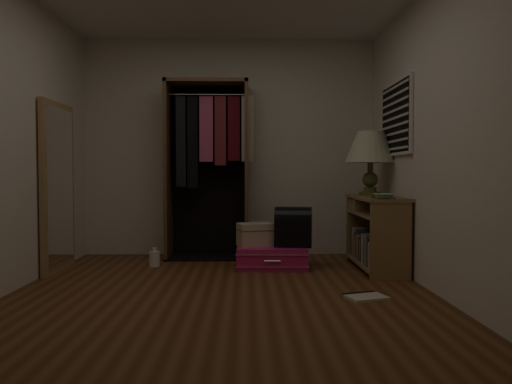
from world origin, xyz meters
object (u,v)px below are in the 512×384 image
(console_bookshelf, at_px, (375,231))
(black_bag, at_px, (293,226))
(train_case, at_px, (255,234))
(floor_mirror, at_px, (58,187))
(open_wardrobe, at_px, (210,154))
(pink_suitcase, at_px, (272,257))
(table_lamp, at_px, (370,149))
(white_jug, at_px, (155,258))

(console_bookshelf, relative_size, black_bag, 2.70)
(console_bookshelf, height_order, train_case, console_bookshelf)
(floor_mirror, xyz_separation_m, black_bag, (2.40, 0.10, -0.41))
(console_bookshelf, relative_size, open_wardrobe, 0.55)
(pink_suitcase, bearing_deg, console_bookshelf, -2.41)
(pink_suitcase, xyz_separation_m, table_lamp, (1.07, 0.16, 1.14))
(pink_suitcase, bearing_deg, open_wardrobe, 138.43)
(table_lamp, xyz_separation_m, white_jug, (-2.31, -0.07, -1.17))
(floor_mirror, height_order, train_case, floor_mirror)
(table_lamp, height_order, white_jug, table_lamp)
(floor_mirror, bearing_deg, train_case, 4.05)
(table_lamp, bearing_deg, open_wardrobe, 164.46)
(console_bookshelf, bearing_deg, pink_suitcase, 175.79)
(open_wardrobe, relative_size, table_lamp, 2.98)
(console_bookshelf, bearing_deg, open_wardrobe, 157.38)
(black_bag, relative_size, table_lamp, 0.60)
(open_wardrobe, bearing_deg, pink_suitcase, -43.37)
(open_wardrobe, height_order, black_bag, open_wardrobe)
(console_bookshelf, distance_m, train_case, 1.25)
(black_bag, distance_m, white_jug, 1.51)
(table_lamp, bearing_deg, black_bag, -167.52)
(white_jug, bearing_deg, pink_suitcase, -4.30)
(white_jug, bearing_deg, console_bookshelf, -4.26)
(open_wardrobe, height_order, floor_mirror, open_wardrobe)
(open_wardrobe, bearing_deg, white_jug, -134.50)
(console_bookshelf, height_order, open_wardrobe, open_wardrobe)
(pink_suitcase, bearing_deg, black_bag, -4.13)
(pink_suitcase, relative_size, white_jug, 3.83)
(open_wardrobe, distance_m, train_case, 1.19)
(pink_suitcase, height_order, black_bag, black_bag)
(black_bag, height_order, white_jug, black_bag)
(train_case, bearing_deg, table_lamp, -10.41)
(floor_mirror, distance_m, train_case, 2.06)
(console_bookshelf, distance_m, floor_mirror, 3.27)
(open_wardrobe, distance_m, white_jug, 1.38)
(black_bag, bearing_deg, table_lamp, 21.53)
(console_bookshelf, distance_m, open_wardrobe, 2.07)
(train_case, relative_size, table_lamp, 0.59)
(open_wardrobe, height_order, table_lamp, open_wardrobe)
(console_bookshelf, height_order, pink_suitcase, console_bookshelf)
(open_wardrobe, distance_m, black_bag, 1.38)
(pink_suitcase, relative_size, black_bag, 1.83)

